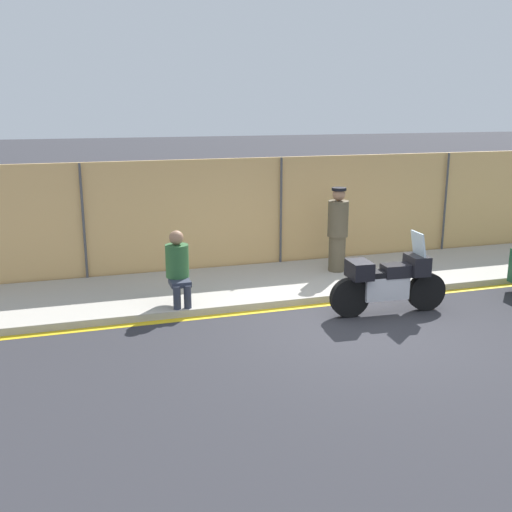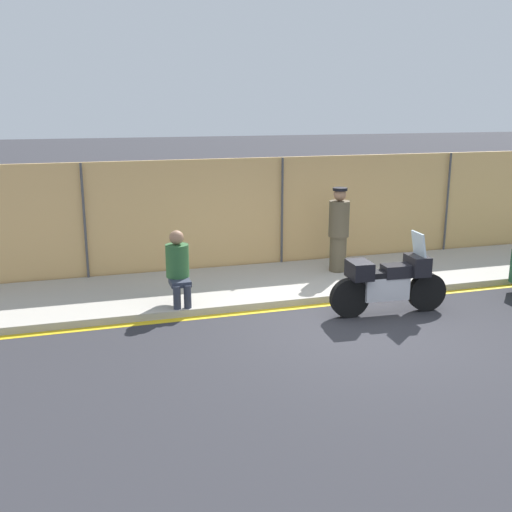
# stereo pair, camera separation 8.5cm
# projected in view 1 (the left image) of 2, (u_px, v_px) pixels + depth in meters

# --- Properties ---
(ground_plane) EXTENTS (120.00, 120.00, 0.00)m
(ground_plane) POSITION_uv_depth(u_px,v_px,m) (359.00, 327.00, 9.93)
(ground_plane) COLOR #2D2D33
(sidewalk) EXTENTS (31.35, 2.62, 0.13)m
(sidewalk) POSITION_uv_depth(u_px,v_px,m) (301.00, 280.00, 12.35)
(sidewalk) COLOR #ADA89E
(sidewalk) RESTS_ON ground_plane
(curb_paint_stripe) EXTENTS (31.35, 0.18, 0.01)m
(curb_paint_stripe) POSITION_uv_depth(u_px,v_px,m) (329.00, 304.00, 11.07)
(curb_paint_stripe) COLOR gold
(curb_paint_stripe) RESTS_ON ground_plane
(storefront_fence) EXTENTS (29.79, 0.17, 2.48)m
(storefront_fence) POSITION_uv_depth(u_px,v_px,m) (279.00, 213.00, 13.36)
(storefront_fence) COLOR #E5B26B
(storefront_fence) RESTS_ON ground_plane
(motorcycle) EXTENTS (2.16, 0.57, 1.45)m
(motorcycle) POSITION_uv_depth(u_px,v_px,m) (388.00, 282.00, 10.46)
(motorcycle) COLOR black
(motorcycle) RESTS_ON ground_plane
(officer_standing) EXTENTS (0.43, 0.43, 1.79)m
(officer_standing) POSITION_uv_depth(u_px,v_px,m) (338.00, 229.00, 12.61)
(officer_standing) COLOR brown
(officer_standing) RESTS_ON sidewalk
(person_seated_on_curb) EXTENTS (0.41, 0.69, 1.31)m
(person_seated_on_curb) POSITION_uv_depth(u_px,v_px,m) (178.00, 264.00, 10.60)
(person_seated_on_curb) COLOR #2D3342
(person_seated_on_curb) RESTS_ON sidewalk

